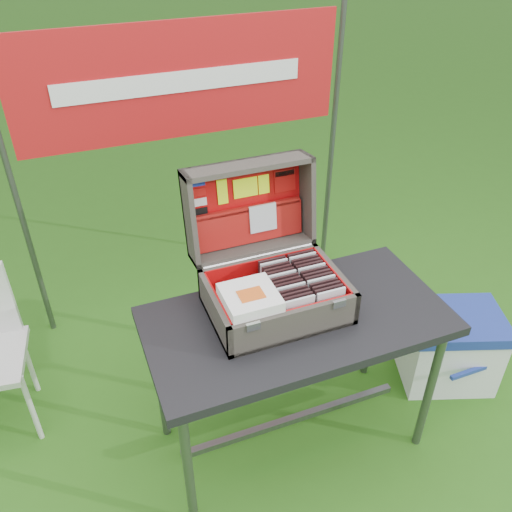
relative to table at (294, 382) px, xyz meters
name	(u,v)px	position (x,y,z in m)	size (l,w,h in m)	color
ground	(265,433)	(-0.10, 0.06, -0.36)	(80.00, 80.00, 0.00)	#2C6818
table	(294,382)	(0.00, 0.00, 0.00)	(1.16, 0.58, 0.72)	black
table_top	(297,321)	(0.00, 0.00, 0.34)	(1.16, 0.58, 0.04)	black
table_leg_fl	(188,472)	(-0.52, -0.23, -0.02)	(0.04, 0.04, 0.68)	#59595B
table_leg_fr	(430,390)	(0.52, -0.23, -0.02)	(0.04, 0.04, 0.68)	#59595B
table_leg_bl	(160,381)	(-0.52, 0.23, -0.02)	(0.04, 0.04, 0.68)	#59595B
table_leg_br	(372,321)	(0.52, 0.23, -0.02)	(0.04, 0.04, 0.68)	#59595B
table_brace	(291,420)	(0.00, 0.00, -0.24)	(1.01, 0.03, 0.03)	#59595B
suitcase	(271,250)	(-0.06, 0.12, 0.60)	(0.51, 0.52, 0.49)	#615B51
suitcase_base_bottom	(276,308)	(-0.06, 0.06, 0.37)	(0.51, 0.36, 0.02)	#615B51
suitcase_base_wall_front	(295,325)	(-0.06, -0.11, 0.43)	(0.51, 0.02, 0.14)	#615B51
suitcase_base_wall_back	(260,271)	(-0.06, 0.24, 0.43)	(0.51, 0.02, 0.14)	#615B51
suitcase_base_wall_left	(215,312)	(-0.31, 0.06, 0.43)	(0.02, 0.36, 0.14)	#615B51
suitcase_base_wall_right	(334,282)	(0.18, 0.06, 0.43)	(0.02, 0.36, 0.14)	#615B51
suitcase_liner_floor	(276,306)	(-0.06, 0.06, 0.38)	(0.47, 0.32, 0.01)	red
suitcase_latch_left	(253,326)	(-0.22, -0.12, 0.49)	(0.05, 0.01, 0.03)	silver
suitcase_latch_right	(339,304)	(0.10, -0.12, 0.49)	(0.05, 0.01, 0.03)	silver
suitcase_hinge	(259,256)	(-0.06, 0.25, 0.50)	(0.02, 0.02, 0.46)	silver
suitcase_lid_back	(245,203)	(-0.06, 0.40, 0.66)	(0.51, 0.36, 0.02)	#615B51
suitcase_lid_rim_far	(247,166)	(-0.06, 0.37, 0.84)	(0.51, 0.02, 0.14)	#615B51
suitcase_lid_rim_near	(253,247)	(-0.06, 0.32, 0.50)	(0.51, 0.02, 0.14)	#615B51
suitcase_lid_rim_left	(190,220)	(-0.31, 0.34, 0.67)	(0.02, 0.36, 0.14)	#615B51
suitcase_lid_rim_right	(307,197)	(0.18, 0.34, 0.67)	(0.02, 0.36, 0.14)	#615B51
suitcase_lid_liner	(246,204)	(-0.06, 0.39, 0.66)	(0.47, 0.32, 0.01)	red
suitcase_liner_wall_front	(294,321)	(-0.06, -0.09, 0.44)	(0.47, 0.01, 0.12)	red
suitcase_liner_wall_back	(261,271)	(-0.06, 0.22, 0.44)	(0.47, 0.01, 0.12)	red
suitcase_liner_wall_left	(218,309)	(-0.29, 0.06, 0.44)	(0.01, 0.32, 0.12)	red
suitcase_liner_wall_right	(331,281)	(0.17, 0.06, 0.44)	(0.01, 0.32, 0.12)	red
suitcase_lid_pocket	(249,225)	(-0.06, 0.35, 0.58)	(0.45, 0.15, 0.03)	maroon
suitcase_pocket_edge	(248,209)	(-0.06, 0.36, 0.65)	(0.44, 0.02, 0.02)	maroon
suitcase_pocket_cd	(263,218)	(-0.01, 0.34, 0.61)	(0.11, 0.11, 0.01)	silver
lid_sticker_cc_a	(198,182)	(-0.25, 0.40, 0.79)	(0.05, 0.03, 0.00)	#1933B2
lid_sticker_cc_b	(199,192)	(-0.25, 0.39, 0.75)	(0.05, 0.03, 0.00)	#B70F0E
lid_sticker_cc_c	(200,202)	(-0.25, 0.39, 0.71)	(0.05, 0.03, 0.00)	white
lid_sticker_cc_d	(201,212)	(-0.25, 0.38, 0.67)	(0.05, 0.03, 0.00)	black
lid_card_neon_tall	(222,192)	(-0.16, 0.39, 0.73)	(0.04, 0.10, 0.00)	#D7FE15
lid_card_neon_main	(246,188)	(-0.06, 0.39, 0.73)	(0.10, 0.08, 0.00)	#D7FE15
lid_card_neon_small	(264,184)	(0.02, 0.39, 0.73)	(0.05, 0.08, 0.00)	#D7FE15
lid_sticker_band	(285,180)	(0.11, 0.39, 0.73)	(0.09, 0.09, 0.00)	#B70F0E
lid_sticker_band_bar	(285,173)	(0.11, 0.39, 0.76)	(0.08, 0.02, 0.00)	black
cd_left_0	(300,312)	(-0.03, -0.07, 0.45)	(0.11, 0.01, 0.13)	silver
cd_left_1	(297,309)	(-0.03, -0.05, 0.45)	(0.11, 0.01, 0.13)	black
cd_left_2	(295,306)	(-0.03, -0.03, 0.45)	(0.11, 0.01, 0.13)	black
cd_left_3	(293,302)	(-0.03, -0.01, 0.45)	(0.11, 0.01, 0.13)	black
cd_left_4	(290,299)	(-0.03, 0.01, 0.45)	(0.11, 0.01, 0.13)	silver
cd_left_5	(288,296)	(-0.03, 0.03, 0.45)	(0.11, 0.01, 0.13)	black
cd_left_6	(286,293)	(-0.03, 0.05, 0.45)	(0.11, 0.01, 0.13)	black
cd_left_7	(284,290)	(-0.03, 0.07, 0.45)	(0.11, 0.01, 0.13)	black
cd_left_8	(282,287)	(-0.03, 0.09, 0.45)	(0.11, 0.01, 0.13)	silver
cd_left_9	(280,284)	(-0.03, 0.11, 0.45)	(0.11, 0.01, 0.13)	black
cd_left_10	(278,281)	(-0.03, 0.13, 0.45)	(0.11, 0.01, 0.13)	black
cd_left_11	(276,278)	(-0.03, 0.15, 0.45)	(0.11, 0.01, 0.13)	black
cd_left_12	(274,275)	(-0.03, 0.17, 0.45)	(0.11, 0.01, 0.13)	silver
cd_left_13	(272,272)	(-0.03, 0.19, 0.45)	(0.11, 0.01, 0.13)	black
cd_right_0	(330,304)	(0.09, -0.07, 0.45)	(0.11, 0.01, 0.13)	silver
cd_right_1	(328,301)	(0.09, -0.05, 0.45)	(0.11, 0.01, 0.13)	black
cd_right_2	(325,298)	(0.09, -0.03, 0.45)	(0.11, 0.01, 0.13)	black
cd_right_3	(323,295)	(0.09, -0.01, 0.45)	(0.11, 0.01, 0.13)	black
cd_right_4	(320,292)	(0.09, 0.01, 0.45)	(0.11, 0.01, 0.13)	silver
cd_right_5	(318,289)	(0.09, 0.03, 0.45)	(0.11, 0.01, 0.13)	black
cd_right_6	(315,285)	(0.09, 0.05, 0.45)	(0.11, 0.01, 0.13)	black
cd_right_7	(313,282)	(0.09, 0.07, 0.45)	(0.11, 0.01, 0.13)	black
cd_right_8	(311,280)	(0.09, 0.09, 0.45)	(0.11, 0.01, 0.13)	silver
cd_right_9	(309,277)	(0.09, 0.11, 0.45)	(0.11, 0.01, 0.13)	black
cd_right_10	(306,274)	(0.09, 0.13, 0.45)	(0.11, 0.01, 0.13)	black
cd_right_11	(304,271)	(0.09, 0.15, 0.45)	(0.11, 0.01, 0.13)	black
cd_right_12	(302,268)	(0.09, 0.17, 0.45)	(0.11, 0.01, 0.13)	silver
cd_right_13	(300,265)	(0.09, 0.19, 0.45)	(0.11, 0.01, 0.13)	black
songbook_0	(250,301)	(-0.19, 0.00, 0.50)	(0.19, 0.19, 0.01)	white
songbook_1	(250,300)	(-0.19, 0.00, 0.51)	(0.19, 0.19, 0.01)	white
songbook_2	(250,299)	(-0.19, 0.00, 0.51)	(0.19, 0.19, 0.01)	white
songbook_3	(250,298)	(-0.19, 0.00, 0.52)	(0.19, 0.19, 0.01)	white
songbook_4	(250,297)	(-0.19, 0.00, 0.52)	(0.19, 0.19, 0.01)	white
songbook_5	(250,296)	(-0.19, 0.00, 0.53)	(0.19, 0.19, 0.01)	white
songbook_6	(250,295)	(-0.19, 0.00, 0.53)	(0.19, 0.19, 0.01)	white
songbook_7	(250,294)	(-0.19, 0.00, 0.54)	(0.19, 0.19, 0.01)	white
songbook_graphic	(251,294)	(-0.19, -0.01, 0.54)	(0.09, 0.07, 0.00)	#D85919
cooler	(449,347)	(0.88, 0.06, -0.16)	(0.45, 0.34, 0.40)	white
cooler_body	(448,351)	(0.88, 0.06, -0.19)	(0.43, 0.32, 0.34)	white
cooler_lid	(457,321)	(0.88, 0.06, 0.01)	(0.45, 0.34, 0.05)	navy
cooler_handle	(475,370)	(0.88, -0.12, -0.15)	(0.27, 0.02, 0.02)	navy
chair_leg_fr	(32,408)	(-1.06, 0.41, -0.16)	(0.02, 0.02, 0.40)	silver
chair_leg_br	(29,361)	(-1.06, 0.71, -0.16)	(0.02, 0.02, 0.40)	silver
chair_upright_right	(7,297)	(-1.06, 0.73, 0.22)	(0.02, 0.02, 0.37)	silver
cardboard_box	(379,305)	(0.74, 0.49, -0.19)	(0.32, 0.05, 0.34)	#8A6848
banner_post_left	(15,195)	(-0.95, 1.16, 0.49)	(0.03, 0.03, 1.70)	#59595B
banner_post_right	(332,143)	(0.75, 1.16, 0.49)	(0.03, 0.03, 1.70)	#59595B
banner	(182,81)	(-0.10, 1.15, 0.94)	(1.60, 0.01, 0.55)	#AC1316
banner_text	(182,82)	(-0.10, 1.13, 0.94)	(1.20, 0.00, 0.10)	white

